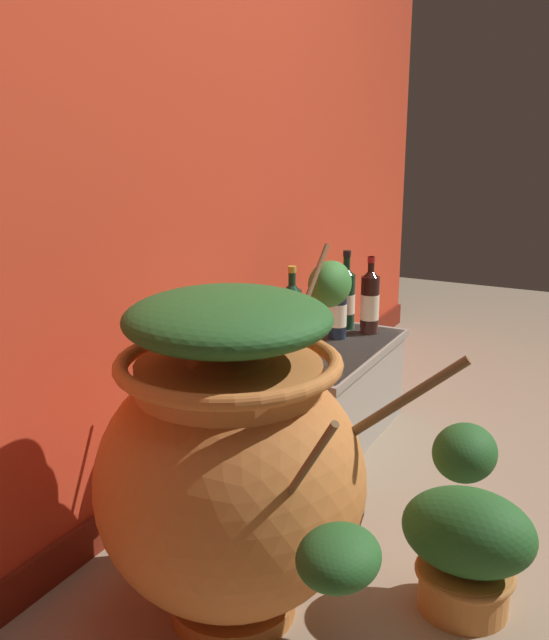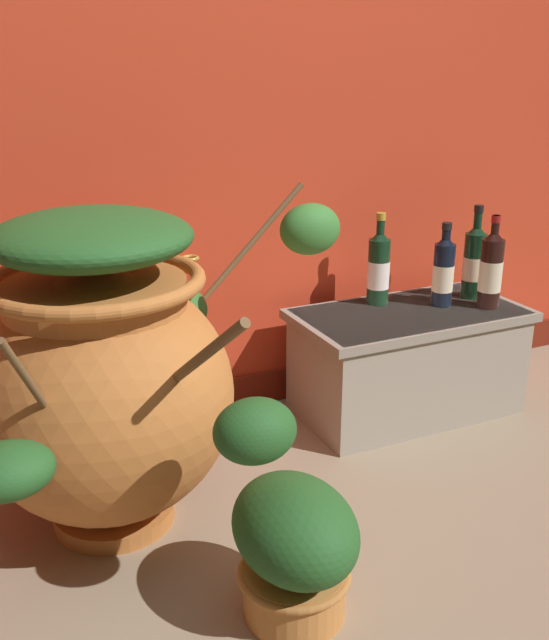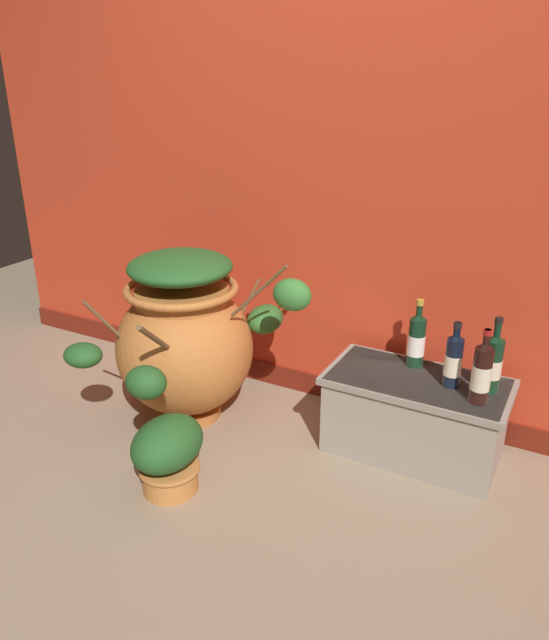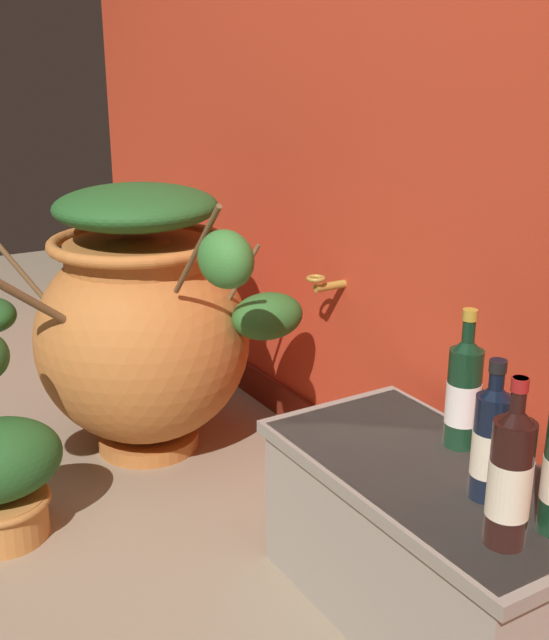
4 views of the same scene
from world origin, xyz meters
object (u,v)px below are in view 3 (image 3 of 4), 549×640
(terracotta_urn, at_px, (185,338))
(potted_shrub, at_px, (168,453))
(wine_bottle_left, at_px, (417,339))
(wine_bottle_right, at_px, (482,372))
(wine_bottle_back, at_px, (454,359))
(wine_bottle_middle, at_px, (493,362))

(terracotta_urn, bearing_deg, potted_shrub, -61.98)
(terracotta_urn, relative_size, wine_bottle_left, 3.22)
(terracotta_urn, bearing_deg, wine_bottle_left, 18.73)
(wine_bottle_right, bearing_deg, wine_bottle_left, 148.28)
(potted_shrub, bearing_deg, terracotta_urn, 118.02)
(wine_bottle_back, bearing_deg, wine_bottle_right, -33.90)
(wine_bottle_left, xyz_separation_m, potted_shrub, (-0.74, -0.86, -0.32))
(terracotta_urn, bearing_deg, wine_bottle_middle, 10.90)
(wine_bottle_middle, relative_size, wine_bottle_right, 1.04)
(wine_bottle_middle, xyz_separation_m, potted_shrub, (-1.08, -0.77, -0.33))
(wine_bottle_middle, height_order, wine_bottle_right, wine_bottle_middle)
(potted_shrub, bearing_deg, wine_bottle_right, 31.89)
(wine_bottle_back, bearing_deg, potted_shrub, -141.29)
(terracotta_urn, height_order, potted_shrub, terracotta_urn)
(terracotta_urn, height_order, wine_bottle_back, terracotta_urn)
(terracotta_urn, relative_size, potted_shrub, 3.04)
(wine_bottle_back, bearing_deg, wine_bottle_left, 149.82)
(wine_bottle_middle, height_order, potted_shrub, wine_bottle_middle)
(wine_bottle_right, height_order, potted_shrub, wine_bottle_right)
(wine_bottle_back, relative_size, potted_shrub, 0.86)
(terracotta_urn, relative_size, wine_bottle_right, 3.22)
(wine_bottle_left, xyz_separation_m, wine_bottle_middle, (0.34, -0.08, 0.00))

